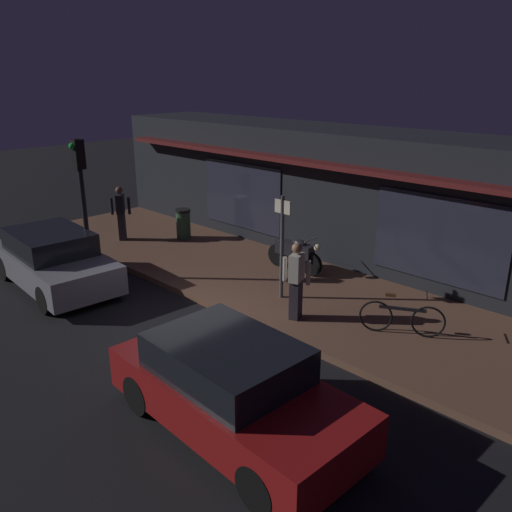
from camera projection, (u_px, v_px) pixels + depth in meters
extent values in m
plane|color=black|center=(179.00, 326.00, 11.13)|extent=(60.00, 60.00, 0.00)
cube|color=brown|center=(275.00, 284.00, 13.14)|extent=(18.00, 4.00, 0.15)
cube|color=black|center=(356.00, 195.00, 14.87)|extent=(18.00, 2.80, 3.60)
cube|color=#262838|center=(242.00, 196.00, 16.12)|extent=(3.20, 0.04, 2.00)
cube|color=#262838|center=(438.00, 239.00, 11.90)|extent=(3.20, 0.04, 2.00)
cube|color=#591919|center=(322.00, 165.00, 13.41)|extent=(16.20, 0.50, 0.12)
cylinder|color=black|center=(278.00, 255.00, 14.10)|extent=(0.60, 0.15, 0.60)
cylinder|color=black|center=(311.00, 264.00, 13.41)|extent=(0.60, 0.15, 0.60)
cube|color=black|center=(294.00, 249.00, 13.66)|extent=(1.11, 0.33, 0.36)
ellipsoid|color=black|center=(299.00, 243.00, 13.50)|extent=(0.45, 0.26, 0.20)
sphere|color=#F9EDB7|center=(317.00, 248.00, 13.14)|extent=(0.18, 0.18, 0.18)
cylinder|color=gray|center=(311.00, 240.00, 13.21)|extent=(0.05, 0.55, 0.03)
torus|color=black|center=(376.00, 316.00, 10.48)|extent=(0.60, 0.35, 0.66)
torus|color=black|center=(428.00, 322.00, 10.22)|extent=(0.60, 0.35, 0.66)
cube|color=black|center=(403.00, 309.00, 10.28)|extent=(0.81, 0.47, 0.06)
cube|color=brown|center=(391.00, 295.00, 10.25)|extent=(0.21, 0.17, 0.06)
cylinder|color=black|center=(427.00, 295.00, 10.06)|extent=(0.22, 0.38, 0.02)
cube|color=#28232D|center=(122.00, 226.00, 16.27)|extent=(0.34, 0.33, 0.85)
cube|color=black|center=(120.00, 204.00, 16.03)|extent=(0.43, 0.41, 0.58)
sphere|color=brown|center=(119.00, 190.00, 15.90)|extent=(0.22, 0.22, 0.22)
cylinder|color=black|center=(112.00, 206.00, 16.03)|extent=(0.13, 0.13, 0.52)
cylinder|color=black|center=(129.00, 206.00, 16.08)|extent=(0.13, 0.13, 0.52)
cube|color=#28232D|center=(296.00, 300.00, 11.00)|extent=(0.28, 0.33, 0.85)
cube|color=#B2AD9E|center=(297.00, 268.00, 10.77)|extent=(0.33, 0.43, 0.58)
sphere|color=#8C6647|center=(297.00, 248.00, 10.63)|extent=(0.22, 0.22, 0.22)
cylinder|color=#B2AD9E|center=(285.00, 269.00, 10.90)|extent=(0.11, 0.11, 0.52)
cylinder|color=#B2AD9E|center=(308.00, 273.00, 10.69)|extent=(0.11, 0.11, 0.52)
cylinder|color=#47474C|center=(282.00, 248.00, 11.79)|extent=(0.09, 0.09, 2.40)
cube|color=beige|center=(283.00, 207.00, 11.48)|extent=(0.44, 0.03, 0.30)
cylinder|color=#2D4C33|center=(183.00, 225.00, 16.42)|extent=(0.44, 0.44, 0.85)
cylinder|color=black|center=(183.00, 211.00, 16.26)|extent=(0.48, 0.48, 0.08)
cylinder|color=black|center=(85.00, 214.00, 12.88)|extent=(0.12, 0.12, 3.60)
cube|color=black|center=(78.00, 154.00, 12.40)|extent=(0.24, 0.24, 0.70)
sphere|color=#1ED838|center=(72.00, 146.00, 12.25)|extent=(0.16, 0.16, 0.16)
cylinder|color=black|center=(110.00, 282.00, 12.61)|extent=(0.65, 0.26, 0.64)
cylinder|color=black|center=(46.00, 300.00, 11.63)|extent=(0.65, 0.26, 0.64)
cylinder|color=black|center=(65.00, 255.00, 14.51)|extent=(0.65, 0.26, 0.64)
cylinder|color=black|center=(6.00, 268.00, 13.53)|extent=(0.65, 0.26, 0.64)
cube|color=slate|center=(55.00, 266.00, 13.00)|extent=(4.21, 2.04, 0.68)
cube|color=black|center=(50.00, 243.00, 12.92)|extent=(2.30, 1.75, 0.64)
cylinder|color=black|center=(339.00, 431.00, 7.37)|extent=(0.65, 0.25, 0.64)
cylinder|color=black|center=(259.00, 487.00, 6.35)|extent=(0.65, 0.25, 0.64)
cylinder|color=black|center=(217.00, 359.00, 9.22)|extent=(0.65, 0.25, 0.64)
cylinder|color=black|center=(140.00, 394.00, 8.21)|extent=(0.65, 0.25, 0.64)
cube|color=maroon|center=(234.00, 398.00, 7.71)|extent=(4.17, 1.92, 0.68)
cube|color=black|center=(226.00, 361.00, 7.63)|extent=(2.26, 1.69, 0.64)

